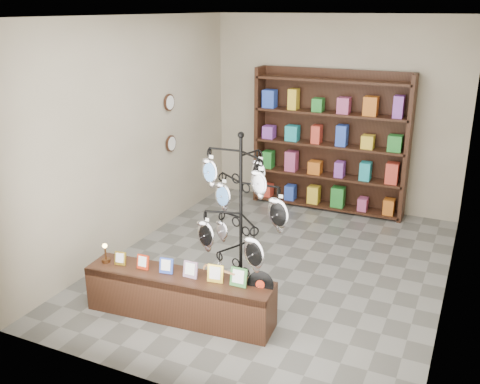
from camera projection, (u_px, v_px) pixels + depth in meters
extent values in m
plane|color=slate|center=(275.00, 266.00, 6.73)|extent=(5.00, 5.00, 0.00)
plane|color=#B4A991|center=(335.00, 114.00, 8.38)|extent=(4.00, 0.00, 4.00)
plane|color=#B4A991|center=(161.00, 226.00, 4.10)|extent=(4.00, 0.00, 4.00)
plane|color=#B4A991|center=(136.00, 134.00, 7.03)|extent=(0.00, 5.00, 5.00)
plane|color=#B4A991|center=(461.00, 172.00, 5.45)|extent=(0.00, 5.00, 5.00)
plane|color=white|center=(281.00, 16.00, 5.75)|extent=(5.00, 5.00, 0.00)
cylinder|color=black|center=(241.00, 312.00, 5.69)|extent=(0.50, 0.50, 0.03)
cylinder|color=black|center=(241.00, 230.00, 5.38)|extent=(0.04, 0.04, 1.93)
sphere|color=black|center=(241.00, 135.00, 5.05)|extent=(0.06, 0.06, 0.06)
ellipsoid|color=silver|center=(253.00, 256.00, 5.64)|extent=(0.11, 0.06, 0.20)
cube|color=#BC7C4E|center=(220.00, 270.00, 5.32)|extent=(0.36, 0.08, 0.04)
cube|color=black|center=(180.00, 296.00, 5.55)|extent=(2.03, 0.58, 0.49)
cube|color=yellow|center=(120.00, 258.00, 5.67)|extent=(0.13, 0.06, 0.15)
cube|color=#AB250D|center=(143.00, 262.00, 5.58)|extent=(0.14, 0.06, 0.16)
cube|color=#263FA5|center=(166.00, 266.00, 5.49)|extent=(0.15, 0.06, 0.16)
cube|color=#E54C33|center=(190.00, 270.00, 5.40)|extent=(0.16, 0.07, 0.17)
cube|color=yellow|center=(215.00, 274.00, 5.31)|extent=(0.17, 0.07, 0.18)
cube|color=#337233|center=(239.00, 277.00, 5.23)|extent=(0.18, 0.07, 0.19)
cylinder|color=black|center=(260.00, 285.00, 5.22)|extent=(0.28, 0.09, 0.27)
cylinder|color=#AB250D|center=(260.00, 285.00, 5.22)|extent=(0.09, 0.03, 0.09)
cylinder|color=#4F2E16|center=(106.00, 260.00, 5.75)|extent=(0.09, 0.09, 0.04)
cylinder|color=#4F2E16|center=(105.00, 254.00, 5.72)|extent=(0.02, 0.02, 0.13)
sphere|color=#FFBF59|center=(105.00, 246.00, 5.69)|extent=(0.05, 0.05, 0.05)
cube|color=black|center=(332.00, 139.00, 8.46)|extent=(2.40, 0.04, 2.20)
cube|color=black|center=(260.00, 134.00, 8.79)|extent=(0.06, 0.36, 2.20)
cube|color=black|center=(408.00, 150.00, 7.86)|extent=(0.06, 0.36, 2.20)
cube|color=black|center=(326.00, 205.00, 8.67)|extent=(2.36, 0.36, 0.04)
cube|color=black|center=(328.00, 175.00, 8.51)|extent=(2.36, 0.36, 0.03)
cube|color=black|center=(329.00, 145.00, 8.34)|extent=(2.36, 0.36, 0.04)
cube|color=black|center=(331.00, 113.00, 8.18)|extent=(2.36, 0.36, 0.04)
cube|color=black|center=(333.00, 80.00, 8.01)|extent=(2.36, 0.36, 0.04)
cylinder|color=black|center=(169.00, 102.00, 7.61)|extent=(0.03, 0.24, 0.24)
cylinder|color=black|center=(171.00, 143.00, 7.80)|extent=(0.03, 0.24, 0.24)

